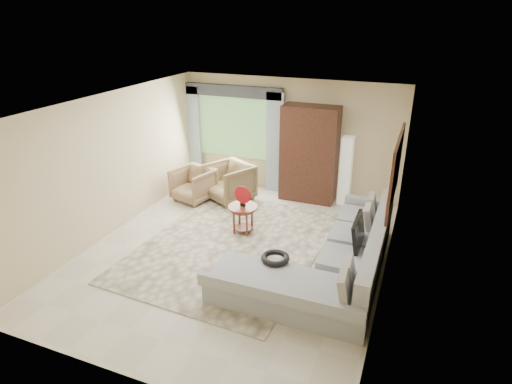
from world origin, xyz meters
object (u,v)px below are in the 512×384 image
at_px(floor_lamp, 346,171).
at_px(potted_plant, 203,176).
at_px(tv_screen, 358,232).
at_px(armchair_left, 193,185).
at_px(armchair_right, 229,182).
at_px(armoire, 309,154).
at_px(coffee_table, 243,219).
at_px(sectional_sofa, 335,264).

bearing_deg(floor_lamp, potted_plant, -175.07).
bearing_deg(tv_screen, armchair_left, 158.21).
xyz_separation_m(tv_screen, armchair_right, (-3.10, 1.85, -0.30)).
xyz_separation_m(armchair_right, potted_plant, (-0.92, 0.47, -0.14)).
bearing_deg(armoire, tv_screen, -59.50).
bearing_deg(coffee_table, armchair_right, 124.40).
height_order(sectional_sofa, armoire, armoire).
bearing_deg(sectional_sofa, armchair_left, 152.16).
height_order(tv_screen, armchair_right, tv_screen).
bearing_deg(sectional_sofa, armchair_right, 142.26).
xyz_separation_m(armchair_left, armchair_right, (0.73, 0.31, 0.05)).
relative_size(tv_screen, armoire, 0.35).
distance_m(armchair_right, potted_plant, 1.05).
height_order(tv_screen, floor_lamp, floor_lamp).
bearing_deg(armoire, armchair_right, -156.41).
xyz_separation_m(sectional_sofa, coffee_table, (-1.94, 0.88, 0.01)).
xyz_separation_m(coffee_table, armchair_left, (-1.63, 1.00, 0.07)).
xyz_separation_m(sectional_sofa, armchair_left, (-3.57, 1.88, 0.08)).
relative_size(sectional_sofa, armoire, 1.65).
xyz_separation_m(tv_screen, armchair_left, (-3.84, 1.53, -0.35)).
bearing_deg(tv_screen, armoire, 120.50).
relative_size(tv_screen, coffee_table, 1.33).
bearing_deg(armchair_right, sectional_sofa, -9.62).
height_order(sectional_sofa, armchair_right, sectional_sofa).
bearing_deg(armchair_right, armoire, 51.71).
height_order(coffee_table, floor_lamp, floor_lamp).
distance_m(armchair_left, potted_plant, 0.81).
relative_size(sectional_sofa, coffee_table, 6.21).
distance_m(tv_screen, armchair_left, 4.15).
relative_size(armoire, floor_lamp, 1.40).
bearing_deg(floor_lamp, tv_screen, -74.96).
bearing_deg(sectional_sofa, floor_lamp, 98.33).
relative_size(sectional_sofa, armchair_left, 4.30).
xyz_separation_m(armchair_right, armoire, (1.60, 0.70, 0.63)).
relative_size(armchair_left, armchair_right, 0.88).
bearing_deg(potted_plant, tv_screen, -29.93).
distance_m(potted_plant, armoire, 2.65).
bearing_deg(sectional_sofa, tv_screen, 52.78).
xyz_separation_m(coffee_table, armoire, (0.71, 2.01, 0.76)).
distance_m(tv_screen, potted_plant, 4.67).
distance_m(sectional_sofa, floor_lamp, 3.03).
bearing_deg(coffee_table, sectional_sofa, -24.52).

